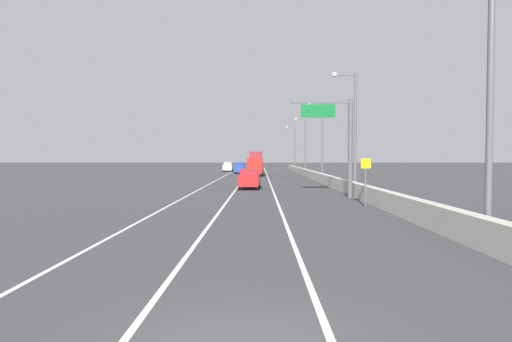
{
  "coord_description": "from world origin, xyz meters",
  "views": [
    {
      "loc": [
        0.3,
        -6.52,
        3.1
      ],
      "look_at": [
        -0.25,
        52.01,
        1.15
      ],
      "focal_mm": 29.56,
      "sensor_mm": 36.0,
      "label": 1
    }
  ],
  "objects_px": {
    "lamp_post_right_fourth": "(304,142)",
    "box_truck": "(255,165)",
    "car_green_1": "(256,167)",
    "lamp_post_right_second": "(352,124)",
    "overhead_sign_gantry": "(341,136)",
    "lamp_post_right_fifth": "(294,145)",
    "lamp_post_right_near": "(483,78)",
    "car_blue_2": "(240,168)",
    "car_red_0": "(250,179)",
    "speed_advisory_sign": "(366,178)",
    "car_silver_3": "(228,167)",
    "lamp_post_right_third": "(321,136)"
  },
  "relations": [
    {
      "from": "lamp_post_right_fourth",
      "to": "box_truck",
      "type": "bearing_deg",
      "value": -137.78
    },
    {
      "from": "car_green_1",
      "to": "lamp_post_right_second",
      "type": "bearing_deg",
      "value": -79.71
    },
    {
      "from": "overhead_sign_gantry",
      "to": "lamp_post_right_fourth",
      "type": "relative_size",
      "value": 0.73
    },
    {
      "from": "lamp_post_right_fifth",
      "to": "box_truck",
      "type": "xyz_separation_m",
      "value": [
        -8.62,
        -28.89,
        -4.08
      ]
    },
    {
      "from": "lamp_post_right_near",
      "to": "lamp_post_right_second",
      "type": "xyz_separation_m",
      "value": [
        -0.09,
        20.82,
        0.0
      ]
    },
    {
      "from": "car_green_1",
      "to": "car_blue_2",
      "type": "relative_size",
      "value": 0.99
    },
    {
      "from": "car_blue_2",
      "to": "box_truck",
      "type": "xyz_separation_m",
      "value": [
        3.05,
        -9.68,
        0.78
      ]
    },
    {
      "from": "car_red_0",
      "to": "overhead_sign_gantry",
      "type": "bearing_deg",
      "value": -50.45
    },
    {
      "from": "lamp_post_right_second",
      "to": "lamp_post_right_near",
      "type": "bearing_deg",
      "value": -89.76
    },
    {
      "from": "speed_advisory_sign",
      "to": "car_red_0",
      "type": "relative_size",
      "value": 0.68
    },
    {
      "from": "overhead_sign_gantry",
      "to": "lamp_post_right_fourth",
      "type": "bearing_deg",
      "value": 87.47
    },
    {
      "from": "overhead_sign_gantry",
      "to": "lamp_post_right_near",
      "type": "bearing_deg",
      "value": -83.91
    },
    {
      "from": "car_green_1",
      "to": "speed_advisory_sign",
      "type": "bearing_deg",
      "value": -82.71
    },
    {
      "from": "lamp_post_right_fifth",
      "to": "car_silver_3",
      "type": "distance_m",
      "value": 18.34
    },
    {
      "from": "lamp_post_right_fifth",
      "to": "car_silver_3",
      "type": "relative_size",
      "value": 2.31
    },
    {
      "from": "lamp_post_right_fourth",
      "to": "speed_advisory_sign",
      "type": "bearing_deg",
      "value": -91.75
    },
    {
      "from": "car_blue_2",
      "to": "box_truck",
      "type": "bearing_deg",
      "value": -72.49
    },
    {
      "from": "lamp_post_right_third",
      "to": "box_truck",
      "type": "bearing_deg",
      "value": 124.96
    },
    {
      "from": "lamp_post_right_second",
      "to": "car_red_0",
      "type": "relative_size",
      "value": 2.33
    },
    {
      "from": "speed_advisory_sign",
      "to": "lamp_post_right_fourth",
      "type": "xyz_separation_m",
      "value": [
        1.56,
        51.35,
        4.14
      ]
    },
    {
      "from": "lamp_post_right_second",
      "to": "car_green_1",
      "type": "relative_size",
      "value": 2.47
    },
    {
      "from": "lamp_post_right_third",
      "to": "car_blue_2",
      "type": "bearing_deg",
      "value": 118.08
    },
    {
      "from": "lamp_post_right_near",
      "to": "lamp_post_right_fourth",
      "type": "height_order",
      "value": "same"
    },
    {
      "from": "lamp_post_right_third",
      "to": "car_blue_2",
      "type": "height_order",
      "value": "lamp_post_right_third"
    },
    {
      "from": "speed_advisory_sign",
      "to": "car_red_0",
      "type": "height_order",
      "value": "speed_advisory_sign"
    },
    {
      "from": "car_green_1",
      "to": "lamp_post_right_third",
      "type": "bearing_deg",
      "value": -71.39
    },
    {
      "from": "car_red_0",
      "to": "box_truck",
      "type": "height_order",
      "value": "box_truck"
    },
    {
      "from": "lamp_post_right_fifth",
      "to": "car_blue_2",
      "type": "height_order",
      "value": "lamp_post_right_fifth"
    },
    {
      "from": "car_silver_3",
      "to": "speed_advisory_sign",
      "type": "bearing_deg",
      "value": -77.91
    },
    {
      "from": "lamp_post_right_third",
      "to": "box_truck",
      "type": "relative_size",
      "value": 1.22
    },
    {
      "from": "overhead_sign_gantry",
      "to": "car_blue_2",
      "type": "xyz_separation_m",
      "value": [
        -9.94,
        47.07,
        -3.68
      ]
    },
    {
      "from": "lamp_post_right_fifth",
      "to": "car_red_0",
      "type": "relative_size",
      "value": 2.33
    },
    {
      "from": "overhead_sign_gantry",
      "to": "car_red_0",
      "type": "xyz_separation_m",
      "value": [
        -7.15,
        8.66,
        -3.75
      ]
    },
    {
      "from": "car_green_1",
      "to": "car_silver_3",
      "type": "height_order",
      "value": "car_green_1"
    },
    {
      "from": "car_silver_3",
      "to": "box_truck",
      "type": "relative_size",
      "value": 0.53
    },
    {
      "from": "lamp_post_right_second",
      "to": "lamp_post_right_fourth",
      "type": "xyz_separation_m",
      "value": [
        0.28,
        41.64,
        0.0
      ]
    },
    {
      "from": "lamp_post_right_near",
      "to": "box_truck",
      "type": "relative_size",
      "value": 1.22
    },
    {
      "from": "car_red_0",
      "to": "box_truck",
      "type": "xyz_separation_m",
      "value": [
        0.26,
        28.74,
        0.84
      ]
    },
    {
      "from": "lamp_post_right_third",
      "to": "car_green_1",
      "type": "bearing_deg",
      "value": 108.61
    },
    {
      "from": "lamp_post_right_fourth",
      "to": "car_red_0",
      "type": "bearing_deg",
      "value": -103.97
    },
    {
      "from": "lamp_post_right_near",
      "to": "car_red_0",
      "type": "relative_size",
      "value": 2.33
    },
    {
      "from": "overhead_sign_gantry",
      "to": "car_silver_3",
      "type": "distance_m",
      "value": 57.88
    },
    {
      "from": "lamp_post_right_third",
      "to": "car_green_1",
      "type": "relative_size",
      "value": 2.47
    },
    {
      "from": "lamp_post_right_third",
      "to": "car_blue_2",
      "type": "xyz_separation_m",
      "value": [
        -11.97,
        22.43,
        -4.86
      ]
    },
    {
      "from": "lamp_post_right_second",
      "to": "lamp_post_right_fifth",
      "type": "bearing_deg",
      "value": 89.99
    },
    {
      "from": "car_green_1",
      "to": "car_blue_2",
      "type": "bearing_deg",
      "value": -128.94
    },
    {
      "from": "lamp_post_right_near",
      "to": "speed_advisory_sign",
      "type": "bearing_deg",
      "value": 97.04
    },
    {
      "from": "overhead_sign_gantry",
      "to": "lamp_post_right_second",
      "type": "relative_size",
      "value": 0.73
    },
    {
      "from": "lamp_post_right_second",
      "to": "lamp_post_right_third",
      "type": "distance_m",
      "value": 20.82
    },
    {
      "from": "speed_advisory_sign",
      "to": "car_silver_3",
      "type": "height_order",
      "value": "speed_advisory_sign"
    }
  ]
}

